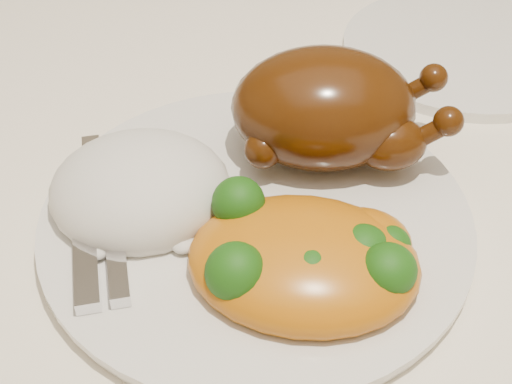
{
  "coord_description": "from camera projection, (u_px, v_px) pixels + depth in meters",
  "views": [
    {
      "loc": [
        -0.11,
        -0.44,
        1.12
      ],
      "look_at": [
        -0.07,
        -0.09,
        0.8
      ],
      "focal_mm": 50.0,
      "sensor_mm": 36.0,
      "label": 1
    }
  ],
  "objects": [
    {
      "name": "dining_table",
      "position": [
        324.0,
        228.0,
        0.64
      ],
      "size": [
        1.6,
        0.9,
        0.76
      ],
      "color": "brown",
      "rests_on": "floor"
    },
    {
      "name": "tablecloth",
      "position": [
        330.0,
        165.0,
        0.59
      ],
      "size": [
        1.73,
        1.03,
        0.18
      ],
      "color": "white",
      "rests_on": "dining_table"
    },
    {
      "name": "dinner_plate",
      "position": [
        256.0,
        220.0,
        0.49
      ],
      "size": [
        0.31,
        0.31,
        0.01
      ],
      "primitive_type": "cylinder",
      "rotation": [
        0.0,
        0.0,
        0.09
      ],
      "color": "silver",
      "rests_on": "tablecloth"
    },
    {
      "name": "side_plate",
      "position": [
        462.0,
        49.0,
        0.66
      ],
      "size": [
        0.28,
        0.28,
        0.01
      ],
      "primitive_type": "cylinder",
      "rotation": [
        0.0,
        0.0,
        0.3
      ],
      "color": "silver",
      "rests_on": "tablecloth"
    },
    {
      "name": "roast_chicken",
      "position": [
        329.0,
        108.0,
        0.51
      ],
      "size": [
        0.17,
        0.11,
        0.08
      ],
      "rotation": [
        0.0,
        0.0,
        -0.11
      ],
      "color": "#472507",
      "rests_on": "dinner_plate"
    },
    {
      "name": "rice_mound",
      "position": [
        141.0,
        190.0,
        0.48
      ],
      "size": [
        0.13,
        0.11,
        0.06
      ],
      "rotation": [
        0.0,
        0.0,
        -0.02
      ],
      "color": "white",
      "rests_on": "dinner_plate"
    },
    {
      "name": "mac_and_cheese",
      "position": [
        309.0,
        257.0,
        0.44
      ],
      "size": [
        0.17,
        0.14,
        0.06
      ],
      "rotation": [
        0.0,
        0.0,
        -0.26
      ],
      "color": "#CE6C0D",
      "rests_on": "dinner_plate"
    },
    {
      "name": "cutlery",
      "position": [
        102.0,
        235.0,
        0.46
      ],
      "size": [
        0.04,
        0.17,
        0.01
      ],
      "rotation": [
        0.0,
        0.0,
        0.09
      ],
      "color": "silver",
      "rests_on": "dinner_plate"
    }
  ]
}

